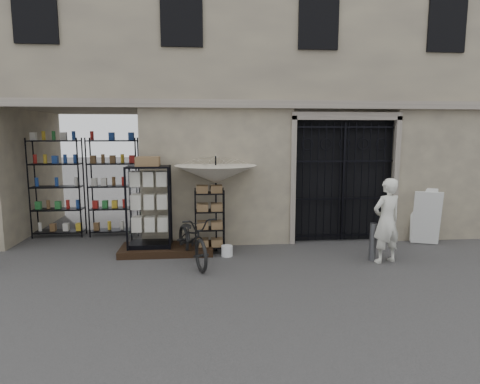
{
  "coord_description": "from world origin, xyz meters",
  "views": [
    {
      "loc": [
        -1.63,
        -7.1,
        2.58
      ],
      "look_at": [
        -0.8,
        1.4,
        1.35
      ],
      "focal_mm": 30.0,
      "sensor_mm": 36.0,
      "label": 1
    }
  ],
  "objects": [
    {
      "name": "ground",
      "position": [
        0.0,
        0.0,
        0.0
      ],
      "size": [
        80.0,
        80.0,
        0.0
      ],
      "primitive_type": "plane",
      "color": "black",
      "rests_on": "ground"
    },
    {
      "name": "main_building",
      "position": [
        0.0,
        4.0,
        4.5
      ],
      "size": [
        14.0,
        4.0,
        9.0
      ],
      "primitive_type": "cube",
      "color": "tan",
      "rests_on": "ground"
    },
    {
      "name": "shop_recess",
      "position": [
        -4.5,
        2.8,
        1.5
      ],
      "size": [
        3.0,
        1.7,
        3.0
      ],
      "primitive_type": "cube",
      "color": "black",
      "rests_on": "ground"
    },
    {
      "name": "shop_shelving",
      "position": [
        -4.55,
        3.3,
        1.25
      ],
      "size": [
        2.7,
        0.5,
        2.5
      ],
      "primitive_type": "cube",
      "color": "black",
      "rests_on": "ground"
    },
    {
      "name": "iron_gate",
      "position": [
        1.75,
        2.28,
        1.5
      ],
      "size": [
        2.5,
        0.21,
        3.0
      ],
      "color": "black",
      "rests_on": "ground"
    },
    {
      "name": "step_platform",
      "position": [
        -2.4,
        1.55,
        0.07
      ],
      "size": [
        2.0,
        0.9,
        0.15
      ],
      "primitive_type": "cube",
      "color": "black",
      "rests_on": "ground"
    },
    {
      "name": "display_cabinet",
      "position": [
        -2.75,
        1.54,
        0.94
      ],
      "size": [
        0.94,
        0.65,
        1.91
      ],
      "rotation": [
        0.0,
        0.0,
        0.12
      ],
      "color": "black",
      "rests_on": "step_platform"
    },
    {
      "name": "wire_rack",
      "position": [
        -1.46,
        1.51,
        0.69
      ],
      "size": [
        0.74,
        0.65,
        1.41
      ],
      "rotation": [
        0.0,
        0.0,
        -0.42
      ],
      "color": "black",
      "rests_on": "ground"
    },
    {
      "name": "market_umbrella",
      "position": [
        -1.31,
        1.59,
        1.83
      ],
      "size": [
        1.86,
        1.88,
        2.54
      ],
      "rotation": [
        0.0,
        0.0,
        -0.22
      ],
      "color": "black",
      "rests_on": "ground"
    },
    {
      "name": "white_bucket",
      "position": [
        -1.1,
        1.17,
        0.11
      ],
      "size": [
        0.28,
        0.28,
        0.23
      ],
      "primitive_type": "cylinder",
      "rotation": [
        0.0,
        0.0,
        0.19
      ],
      "color": "silver",
      "rests_on": "ground"
    },
    {
      "name": "bicycle",
      "position": [
        -1.82,
        0.82,
        0.0
      ],
      "size": [
        0.93,
        1.15,
        1.89
      ],
      "primitive_type": "imported",
      "rotation": [
        0.0,
        0.0,
        0.31
      ],
      "color": "black",
      "rests_on": "ground"
    },
    {
      "name": "steel_bollard",
      "position": [
        1.87,
        0.6,
        0.39
      ],
      "size": [
        0.18,
        0.18,
        0.78
      ],
      "primitive_type": "cylinder",
      "rotation": [
        0.0,
        0.0,
        -0.31
      ],
      "color": "#5B5C62",
      "rests_on": "ground"
    },
    {
      "name": "shopkeeper",
      "position": [
        2.07,
        0.47,
        0.0
      ],
      "size": [
        1.08,
        1.83,
        0.41
      ],
      "primitive_type": "imported",
      "rotation": [
        0.0,
        0.0,
        3.42
      ],
      "color": "silver",
      "rests_on": "ground"
    },
    {
      "name": "easel_sign",
      "position": [
        3.64,
        1.73,
        0.66
      ],
      "size": [
        0.81,
        0.87,
        1.27
      ],
      "rotation": [
        0.0,
        0.0,
        -0.37
      ],
      "color": "silver",
      "rests_on": "ground"
    }
  ]
}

